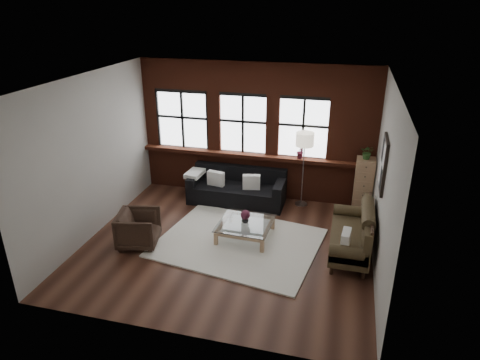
% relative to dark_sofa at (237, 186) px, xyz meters
% --- Properties ---
extents(floor, '(5.50, 5.50, 0.00)m').
position_rel_dark_sofa_xyz_m(floor, '(0.31, -1.90, -0.40)').
color(floor, '#391E14').
rests_on(floor, ground).
extents(ceiling, '(5.50, 5.50, 0.00)m').
position_rel_dark_sofa_xyz_m(ceiling, '(0.31, -1.90, 2.80)').
color(ceiling, white).
rests_on(ceiling, ground).
extents(wall_back, '(5.50, 0.00, 5.50)m').
position_rel_dark_sofa_xyz_m(wall_back, '(0.31, 0.60, 1.20)').
color(wall_back, '#A7A49B').
rests_on(wall_back, ground).
extents(wall_front, '(5.50, 0.00, 5.50)m').
position_rel_dark_sofa_xyz_m(wall_front, '(0.31, -4.40, 1.20)').
color(wall_front, '#A7A49B').
rests_on(wall_front, ground).
extents(wall_left, '(0.00, 5.00, 5.00)m').
position_rel_dark_sofa_xyz_m(wall_left, '(-2.44, -1.90, 1.20)').
color(wall_left, '#A7A49B').
rests_on(wall_left, ground).
extents(wall_right, '(0.00, 5.00, 5.00)m').
position_rel_dark_sofa_xyz_m(wall_right, '(3.06, -1.90, 1.20)').
color(wall_right, '#A7A49B').
rests_on(wall_right, ground).
extents(brick_backwall, '(5.50, 0.12, 3.20)m').
position_rel_dark_sofa_xyz_m(brick_backwall, '(0.31, 0.54, 1.20)').
color(brick_backwall, '#592314').
rests_on(brick_backwall, floor).
extents(sill_ledge, '(5.50, 0.30, 0.08)m').
position_rel_dark_sofa_xyz_m(sill_ledge, '(0.31, 0.45, 0.64)').
color(sill_ledge, '#592314').
rests_on(sill_ledge, brick_backwall).
extents(window_left, '(1.38, 0.10, 1.50)m').
position_rel_dark_sofa_xyz_m(window_left, '(-1.49, 0.55, 1.35)').
color(window_left, black).
rests_on(window_left, brick_backwall).
extents(window_mid, '(1.38, 0.10, 1.50)m').
position_rel_dark_sofa_xyz_m(window_mid, '(0.01, 0.55, 1.35)').
color(window_mid, black).
rests_on(window_mid, brick_backwall).
extents(window_right, '(1.38, 0.10, 1.50)m').
position_rel_dark_sofa_xyz_m(window_right, '(1.41, 0.55, 1.35)').
color(window_right, black).
rests_on(window_right, brick_backwall).
extents(wall_poster, '(0.05, 0.74, 0.94)m').
position_rel_dark_sofa_xyz_m(wall_poster, '(3.03, -1.60, 1.45)').
color(wall_poster, black).
rests_on(wall_poster, wall_right).
extents(shag_rug, '(3.37, 2.83, 0.03)m').
position_rel_dark_sofa_xyz_m(shag_rug, '(0.50, -1.79, -0.39)').
color(shag_rug, silver).
rests_on(shag_rug, floor).
extents(dark_sofa, '(2.23, 0.90, 0.81)m').
position_rel_dark_sofa_xyz_m(dark_sofa, '(0.00, 0.00, 0.00)').
color(dark_sofa, black).
rests_on(dark_sofa, floor).
extents(pillow_a, '(0.42, 0.21, 0.34)m').
position_rel_dark_sofa_xyz_m(pillow_a, '(-0.48, -0.10, 0.19)').
color(pillow_a, white).
rests_on(pillow_a, dark_sofa).
extents(pillow_b, '(0.42, 0.22, 0.34)m').
position_rel_dark_sofa_xyz_m(pillow_b, '(0.37, -0.10, 0.19)').
color(pillow_b, white).
rests_on(pillow_b, dark_sofa).
extents(vintage_settee, '(0.79, 1.79, 0.95)m').
position_rel_dark_sofa_xyz_m(vintage_settee, '(2.61, -1.60, 0.07)').
color(vintage_settee, '#3B2F1B').
rests_on(vintage_settee, floor).
extents(pillow_settee, '(0.17, 0.39, 0.34)m').
position_rel_dark_sofa_xyz_m(pillow_settee, '(2.53, -2.14, 0.18)').
color(pillow_settee, white).
rests_on(pillow_settee, vintage_settee).
extents(armchair, '(0.91, 0.89, 0.70)m').
position_rel_dark_sofa_xyz_m(armchair, '(-1.36, -2.31, -0.05)').
color(armchair, black).
rests_on(armchair, floor).
extents(coffee_table, '(1.09, 1.09, 0.35)m').
position_rel_dark_sofa_xyz_m(coffee_table, '(0.58, -1.54, -0.24)').
color(coffee_table, '#A9805B').
rests_on(coffee_table, shag_rug).
extents(vase, '(0.17, 0.17, 0.14)m').
position_rel_dark_sofa_xyz_m(vase, '(0.58, -1.54, 0.01)').
color(vase, '#B2B2B2').
rests_on(vase, coffee_table).
extents(flowers, '(0.19, 0.19, 0.19)m').
position_rel_dark_sofa_xyz_m(flowers, '(0.58, -1.54, 0.12)').
color(flowers, '#561D32').
rests_on(flowers, vase).
extents(drawer_chest, '(0.40, 0.40, 1.30)m').
position_rel_dark_sofa_xyz_m(drawer_chest, '(2.84, 0.14, 0.24)').
color(drawer_chest, '#A9805B').
rests_on(drawer_chest, floor).
extents(potted_plant_top, '(0.32, 0.29, 0.31)m').
position_rel_dark_sofa_xyz_m(potted_plant_top, '(2.84, 0.14, 1.05)').
color(potted_plant_top, '#2D5923').
rests_on(potted_plant_top, drawer_chest).
extents(floor_lamp, '(0.40, 0.40, 1.90)m').
position_rel_dark_sofa_xyz_m(floor_lamp, '(1.49, 0.24, 0.55)').
color(floor_lamp, '#A5A5A8').
rests_on(floor_lamp, floor).
extents(sill_plant, '(0.23, 0.21, 0.34)m').
position_rel_dark_sofa_xyz_m(sill_plant, '(1.40, 0.42, 0.85)').
color(sill_plant, '#561D32').
rests_on(sill_plant, sill_ledge).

